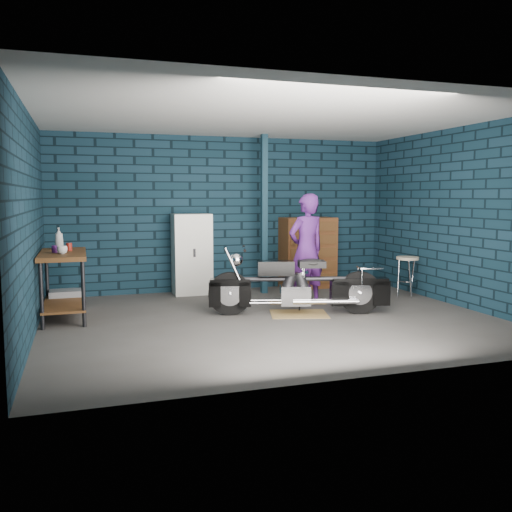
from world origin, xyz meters
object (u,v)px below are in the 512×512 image
Objects in this scene: person at (306,250)px; tool_chest at (308,253)px; motorcycle at (299,281)px; locker at (192,254)px; workbench at (64,285)px; storage_bin at (67,300)px; shop_stool at (407,277)px.

tool_chest is (0.66, 1.45, -0.21)m from person.
locker is at bearing 133.92° from motorcycle.
workbench reaches higher than storage_bin.
motorcycle is at bearing -162.75° from shop_stool.
workbench is 4.36m from tool_chest.
locker is 2.14m from tool_chest.
motorcycle is 1.70× the size of tool_chest.
person is at bearing -44.37° from locker.
person is 2.09m from locker.
tool_chest is at bearing 0.00° from locker.
storage_bin is 5.38m from shop_stool.
tool_chest is at bearing 78.85° from motorcycle.
locker reaches higher than tool_chest.
locker is at bearing -57.64° from person.
workbench is at bearing -162.97° from tool_chest.
motorcycle is 1.28× the size of person.
storage_bin is 0.38× the size of tool_chest.
workbench is 2.88× the size of storage_bin.
shop_stool is (3.34, -1.37, -0.35)m from locker.
storage_bin is at bearing -169.39° from tool_chest.
storage_bin is (0.02, 0.50, -0.30)m from workbench.
storage_bin is at bearing 173.03° from motorcycle.
storage_bin is 2.22m from locker.
motorcycle is at bearing -116.37° from tool_chest.
person is 2.55× the size of shop_stool.
locker reaches higher than workbench.
workbench is 3.54m from person.
locker is 1.07× the size of tool_chest.
motorcycle is 0.79m from person.
motorcycle is at bearing -13.85° from workbench.
workbench is at bearing -147.78° from locker.
locker is (2.03, 1.28, 0.23)m from workbench.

